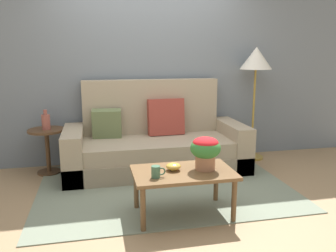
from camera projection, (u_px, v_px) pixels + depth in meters
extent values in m
plane|color=#997A56|center=(166.00, 191.00, 3.79)|extent=(14.00, 14.00, 0.00)
cube|color=slate|center=(147.00, 58.00, 4.68)|extent=(6.40, 0.12, 2.83)
cube|color=gray|center=(164.00, 187.00, 3.90)|extent=(2.77, 1.95, 0.01)
cube|color=gray|center=(157.00, 162.00, 4.42)|extent=(2.27, 0.92, 0.23)
cube|color=gray|center=(157.00, 147.00, 4.35)|extent=(1.81, 0.83, 0.19)
cube|color=gray|center=(151.00, 114.00, 4.66)|extent=(1.81, 0.17, 0.93)
cube|color=gray|center=(74.00, 154.00, 4.17)|extent=(0.23, 0.92, 0.59)
cube|color=gray|center=(232.00, 144.00, 4.59)|extent=(0.23, 0.92, 0.59)
cube|color=#607047|center=(107.00, 124.00, 4.39)|extent=(0.38, 0.24, 0.38)
cube|color=#93382D|center=(166.00, 117.00, 4.55)|extent=(0.48, 0.20, 0.49)
cylinder|color=brown|center=(143.00, 210.00, 2.89)|extent=(0.05, 0.05, 0.40)
cylinder|color=brown|center=(234.00, 201.00, 3.06)|extent=(0.05, 0.05, 0.40)
cylinder|color=brown|center=(136.00, 189.00, 3.33)|extent=(0.05, 0.05, 0.40)
cylinder|color=brown|center=(216.00, 182.00, 3.50)|extent=(0.05, 0.05, 0.40)
cube|color=brown|center=(183.00, 173.00, 3.15)|extent=(0.92, 0.57, 0.03)
cylinder|color=#4C331E|center=(49.00, 172.00, 4.36)|extent=(0.29, 0.29, 0.03)
cylinder|color=#4C331E|center=(48.00, 152.00, 4.30)|extent=(0.05, 0.05, 0.51)
cylinder|color=#4C331E|center=(46.00, 130.00, 4.24)|extent=(0.45, 0.45, 0.03)
cylinder|color=olive|center=(251.00, 157.00, 4.98)|extent=(0.33, 0.33, 0.03)
cylinder|color=olive|center=(253.00, 114.00, 4.85)|extent=(0.03, 0.03, 1.24)
cone|color=beige|center=(256.00, 58.00, 4.69)|extent=(0.44, 0.44, 0.30)
cylinder|color=#A36B4C|center=(205.00, 162.00, 3.18)|extent=(0.18, 0.18, 0.14)
ellipsoid|color=#337533|center=(205.00, 148.00, 3.15)|extent=(0.28, 0.28, 0.20)
ellipsoid|color=red|center=(206.00, 143.00, 3.14)|extent=(0.24, 0.24, 0.11)
cylinder|color=#3D664C|center=(156.00, 172.00, 2.97)|extent=(0.08, 0.08, 0.10)
torus|color=#3D664C|center=(162.00, 171.00, 2.98)|extent=(0.07, 0.01, 0.07)
cylinder|color=gold|center=(173.00, 169.00, 3.16)|extent=(0.05, 0.05, 0.02)
ellipsoid|color=gold|center=(173.00, 166.00, 3.15)|extent=(0.14, 0.14, 0.06)
cylinder|color=#934C42|center=(46.00, 122.00, 4.21)|extent=(0.10, 0.10, 0.18)
cylinder|color=#934C42|center=(45.00, 112.00, 4.19)|extent=(0.05, 0.05, 0.06)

